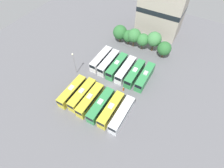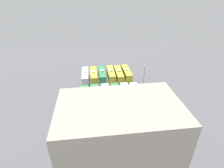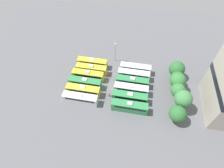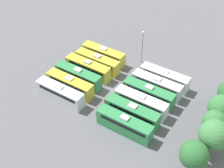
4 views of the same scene
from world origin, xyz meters
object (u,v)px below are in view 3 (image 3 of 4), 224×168
Objects in this scene: bus_1 at (92,69)px; bus_8 at (132,82)px; bus_7 at (134,75)px; light_pole at (115,49)px; bus_2 at (88,75)px; bus_3 at (85,83)px; tree_4 at (183,99)px; tree_5 at (178,114)px; bus_5 at (80,99)px; bus_10 at (130,97)px; bus_4 at (83,90)px; bus_0 at (92,63)px; bus_9 at (131,89)px; tree_3 at (178,90)px; bus_6 at (135,69)px; bus_11 at (129,107)px; tree_2 at (178,81)px; tree_0 at (177,69)px; worker_person at (109,95)px; tree_1 at (177,78)px.

bus_8 is at bearing 78.09° from bus_1.
light_pole is at bearing -134.38° from bus_7.
bus_2 is 3.48m from bus_3.
tree_4 reaches higher than tree_5.
bus_5 is (6.40, 0.31, 0.00)m from bus_3.
bus_10 is at bearing 66.65° from bus_2.
bus_4 is at bearing 4.41° from bus_3.
tree_4 is (12.93, 30.60, 3.33)m from bus_0.
bus_0 is 1.00× the size of bus_9.
bus_4 is at bearing -89.86° from bus_10.
bus_2 is 1.00× the size of bus_4.
bus_3 is at bearing 0.26° from bus_0.
tree_3 is (5.98, 29.11, 2.30)m from bus_1.
bus_11 is (16.21, -0.19, 0.00)m from bus_6.
light_pole is (-20.72, 7.36, 3.79)m from bus_5.
tree_4 reaches higher than bus_2.
bus_5 is 15.39m from bus_10.
bus_5 is (3.22, 0.07, 0.00)m from bus_4.
bus_3 is 18.59m from bus_6.
bus_10 is 14.64m from tree_5.
bus_11 is 17.59m from tree_2.
tree_3 is at bearing 72.76° from bus_0.
bus_1 is 11.28m from light_pole.
tree_0 is at bearing 114.44° from bus_8.
tree_3 is at bearing 57.80° from light_pole.
bus_11 is (9.85, 0.24, 0.00)m from bus_8.
bus_4 is 32.27m from tree_0.
worker_person is 21.32m from tree_5.
bus_10 is at bearing -47.89° from tree_0.
bus_10 is at bearing -174.66° from bus_11.
bus_0 is at bearing -170.50° from bus_1.
bus_10 reaches higher than worker_person.
bus_6 is 14.47m from tree_1.
tree_0 is at bearing 78.46° from light_pole.
bus_9 is at bearing -177.86° from bus_11.
tree_1 reaches higher than bus_7.
bus_1 is 17.71m from bus_10.
bus_10 is at bearing 85.39° from worker_person.
tree_5 is (22.02, 21.44, -1.79)m from light_pole.
bus_6 is 1.00× the size of bus_8.
bus_0 is 31.13m from tree_3.
tree_0 is (-12.96, 14.34, 2.24)m from bus_10.
bus_3 is 1.00× the size of bus_10.
bus_9 and bus_10 have the same top height.
bus_5 is at bearing -77.77° from bus_10.
bus_1 is at bearing -42.52° from light_pole.
bus_3 is at bearing -28.19° from light_pole.
tree_0 reaches higher than tree_5.
bus_6 is at bearing -112.92° from tree_2.
bus_9 is at bearing -102.34° from tree_4.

